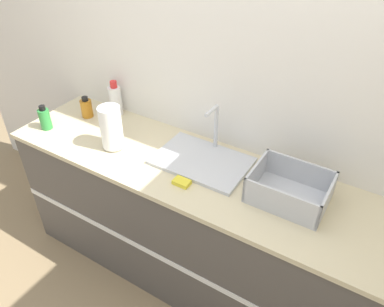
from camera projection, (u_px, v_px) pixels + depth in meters
The scene contains 10 objects.
ground_plane at pixel (169, 305), 2.43m from camera, with size 12.00×12.00×0.00m, color #937A56.
wall_back at pixel (225, 85), 2.11m from camera, with size 4.74×0.06×2.60m.
counter_cabinet at pixel (194, 226), 2.37m from camera, with size 2.37×0.63×0.93m.
sink at pixel (202, 159), 2.13m from camera, with size 0.53×0.36×0.30m.
paper_towel_roll at pixel (111, 128), 2.18m from camera, with size 0.13×0.13×0.27m.
dish_rack at pixel (289, 190), 1.86m from camera, with size 0.38×0.29×0.15m.
bottle_green at pixel (45, 119), 2.39m from camera, with size 0.07×0.07×0.16m.
bottle_amber at pixel (87, 108), 2.51m from camera, with size 0.08×0.08×0.15m.
bottle_white_spray at pixel (116, 100), 2.52m from camera, with size 0.08×0.08×0.24m.
sponge at pixel (182, 182), 1.97m from camera, with size 0.09×0.06×0.02m.
Camera 1 is at (0.85, -1.10, 2.23)m, focal length 35.00 mm.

